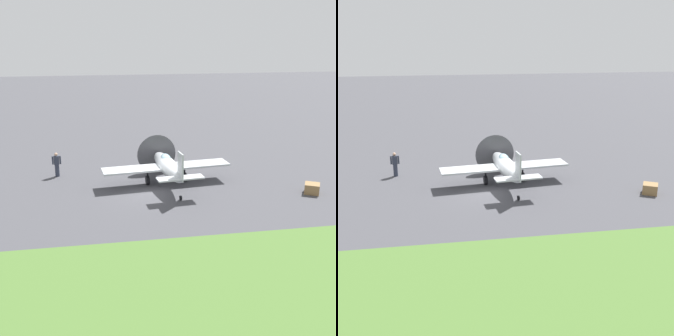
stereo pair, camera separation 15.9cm
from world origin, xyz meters
TOP-DOWN VIEW (x-y plane):
  - ground_plane at (0.00, 0.00)m, footprint 160.00×160.00m
  - grass_verge at (0.00, -12.58)m, footprint 120.00×11.00m
  - airplane_lead at (1.28, 0.87)m, footprint 8.73×6.92m
  - ground_crew_chief at (-6.14, 3.88)m, footprint 0.63×0.38m
  - supply_crate at (10.04, -2.38)m, footprint 1.23×1.23m

SIDE VIEW (x-z plane):
  - ground_plane at x=0.00m, z-range 0.00..0.00m
  - grass_verge at x=0.00m, z-range 0.00..0.01m
  - supply_crate at x=10.04m, z-range 0.00..0.64m
  - ground_crew_chief at x=-6.14m, z-range 0.05..1.78m
  - airplane_lead at x=1.28m, z-range -0.25..2.85m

